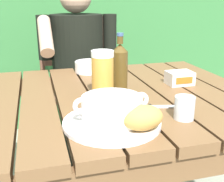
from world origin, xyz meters
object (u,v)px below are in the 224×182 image
at_px(bread_roll, 143,118).
at_px(beer_glass, 103,75).
at_px(water_glass_small, 184,108).
at_px(chair_near_diner, 76,87).
at_px(serving_plate, 112,122).
at_px(beer_bottle, 120,67).
at_px(person_eating, 79,62).
at_px(butter_tub, 180,78).
at_px(table_knife, 151,106).
at_px(soup_bowl, 112,108).
at_px(diner_bowl, 90,67).

xyz_separation_m(bread_roll, beer_glass, (-0.04, 0.31, 0.04)).
bearing_deg(beer_glass, water_glass_small, -51.68).
xyz_separation_m(chair_near_diner, serving_plate, (-0.06, -1.17, 0.25)).
height_order(beer_bottle, water_glass_small, beer_bottle).
height_order(person_eating, bread_roll, person_eating).
bearing_deg(butter_tub, chair_near_diner, 111.28).
bearing_deg(table_knife, beer_glass, 134.64).
xyz_separation_m(serving_plate, soup_bowl, (-0.00, 0.00, 0.05)).
height_order(beer_glass, diner_bowl, beer_glass).
distance_m(beer_glass, table_knife, 0.21).
bearing_deg(water_glass_small, soup_bowl, 175.18).
bearing_deg(bread_roll, chair_near_diner, 90.28).
height_order(soup_bowl, diner_bowl, soup_bowl).
bearing_deg(chair_near_diner, serving_plate, -92.94).
bearing_deg(diner_bowl, table_knife, -79.09).
xyz_separation_m(butter_tub, table_knife, (-0.23, -0.22, -0.02)).
xyz_separation_m(serving_plate, beer_bottle, (0.12, 0.31, 0.09)).
distance_m(water_glass_small, diner_bowl, 0.67).
height_order(beer_glass, water_glass_small, beer_glass).
height_order(person_eating, soup_bowl, person_eating).
bearing_deg(chair_near_diner, water_glass_small, -82.03).
xyz_separation_m(soup_bowl, beer_glass, (0.03, 0.23, 0.04)).
relative_size(beer_bottle, butter_tub, 2.12).
bearing_deg(beer_bottle, chair_near_diner, 93.79).
height_order(soup_bowl, beer_bottle, beer_bottle).
distance_m(beer_glass, water_glass_small, 0.32).
height_order(beer_bottle, table_knife, beer_bottle).
bearing_deg(person_eating, water_glass_small, -80.30).
bearing_deg(table_knife, person_eating, 96.92).
distance_m(serving_plate, diner_bowl, 0.64).
xyz_separation_m(person_eating, soup_bowl, (-0.06, -0.97, 0.07)).
relative_size(chair_near_diner, butter_tub, 8.89).
distance_m(serving_plate, beer_glass, 0.25).
height_order(chair_near_diner, table_knife, chair_near_diner).
distance_m(chair_near_diner, diner_bowl, 0.60).
bearing_deg(serving_plate, bread_roll, -49.40).
relative_size(beer_glass, table_knife, 1.24).
height_order(serving_plate, beer_glass, beer_glass).
xyz_separation_m(serving_plate, table_knife, (0.16, 0.09, -0.00)).
relative_size(serving_plate, bread_roll, 2.25).
height_order(bread_roll, beer_glass, beer_glass).
xyz_separation_m(table_knife, diner_bowl, (-0.10, 0.54, 0.02)).
xyz_separation_m(person_eating, beer_glass, (-0.03, -0.74, 0.11)).
bearing_deg(chair_near_diner, soup_bowl, -92.94).
bearing_deg(diner_bowl, person_eating, 90.49).
bearing_deg(serving_plate, table_knife, 29.98).
bearing_deg(person_eating, diner_bowl, -89.51).
bearing_deg(soup_bowl, table_knife, 29.98).
relative_size(person_eating, bread_roll, 9.29).
distance_m(chair_near_diner, water_glass_small, 1.23).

